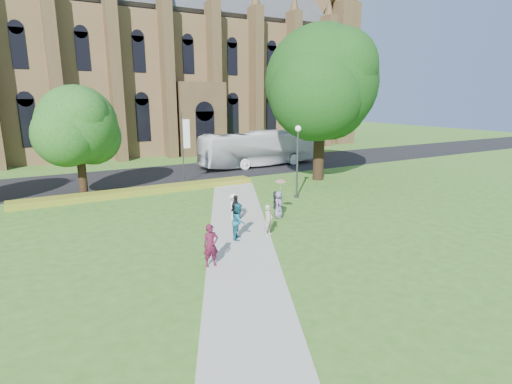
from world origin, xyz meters
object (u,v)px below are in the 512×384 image
large_tree (321,83)px  tour_coach (259,148)px  pedestrian_0 (211,245)px  streetlamp (298,153)px

large_tree → tour_coach: size_ratio=0.99×
tour_coach → pedestrian_0: tour_coach is taller
large_tree → tour_coach: 11.07m
streetlamp → pedestrian_0: streetlamp is taller
streetlamp → large_tree: 8.73m
large_tree → streetlamp: bearing=-140.7°
large_tree → pedestrian_0: large_tree is taller
pedestrian_0 → tour_coach: bearing=60.4°
streetlamp → large_tree: large_tree is taller
large_tree → tour_coach: large_tree is taller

